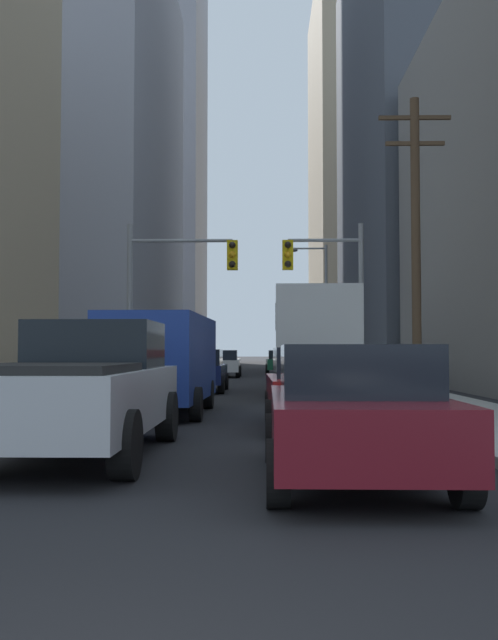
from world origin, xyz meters
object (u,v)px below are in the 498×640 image
pickup_truck_silver (83,388)px  sedan_white (223,363)px  cargo_van_blue (161,358)px  sedan_red (317,388)px  traffic_signal_near_right (328,280)px  sedan_green (281,362)px  city_bus (312,338)px  sedan_maroon (353,412)px  sedan_navy (199,370)px  traffic_signal_near_left (177,278)px

pickup_truck_silver → sedan_white: size_ratio=1.28×
cargo_van_blue → sedan_red: size_ratio=1.24×
traffic_signal_near_right → sedan_green: bearing=93.3°
city_bus → sedan_maroon: city_bus is taller
sedan_navy → pickup_truck_silver: bearing=-90.8°
pickup_truck_silver → cargo_van_blue: (0.17, 6.45, 0.35)m
city_bus → sedan_white: city_bus is taller
traffic_signal_near_left → city_bus: bearing=10.6°
sedan_red → sedan_white: 27.03m
cargo_van_blue → traffic_signal_near_left: (-0.73, 8.72, 2.76)m
sedan_white → sedan_green: bearing=55.8°
cargo_van_blue → sedan_navy: (0.05, 9.28, -0.52)m
sedan_maroon → sedan_green: (0.13, 37.25, 0.00)m
pickup_truck_silver → sedan_green: (3.65, 35.32, -0.16)m
cargo_van_blue → sedan_green: bearing=83.1°
city_bus → pickup_truck_silver: bearing=-105.0°
pickup_truck_silver → sedan_green: 35.51m
sedan_maroon → traffic_signal_near_right: size_ratio=0.70×
sedan_white → cargo_van_blue: bearing=-90.2°
sedan_red → pickup_truck_silver: bearing=-135.2°
pickup_truck_silver → traffic_signal_near_right: (4.80, 15.17, 3.06)m
traffic_signal_near_left → sedan_green: bearing=78.2°
sedan_white → traffic_signal_near_right: (4.54, -15.17, 3.23)m
cargo_van_blue → traffic_signal_near_right: traffic_signal_near_right is taller
traffic_signal_near_left → sedan_white: bearing=86.9°
pickup_truck_silver → cargo_van_blue: bearing=88.5°
traffic_signal_near_right → cargo_van_blue: bearing=-118.0°
city_bus → sedan_white: bearing=105.9°
pickup_truck_silver → cargo_van_blue: 6.46m
sedan_navy → sedan_red: bearing=-74.9°
sedan_white → sedan_green: (3.38, 4.98, 0.00)m
sedan_maroon → traffic_signal_near_left: 17.88m
sedan_green → traffic_signal_near_left: bearing=-101.8°
cargo_van_blue → sedan_navy: 9.29m
sedan_navy → sedan_green: bearing=80.1°
traffic_signal_near_left → traffic_signal_near_right: (5.36, -0.00, -0.05)m
sedan_red → traffic_signal_near_right: 12.17m
sedan_maroon → cargo_van_blue: bearing=111.8°
cargo_van_blue → traffic_signal_near_right: bearing=62.0°
sedan_green → city_bus: bearing=-88.0°
pickup_truck_silver → traffic_signal_near_left: 15.50m
sedan_green → cargo_van_blue: bearing=-96.9°
sedan_green → traffic_signal_near_left: size_ratio=0.70×
sedan_white → pickup_truck_silver: bearing=-90.5°
cargo_van_blue → sedan_maroon: size_ratio=1.25×
cargo_van_blue → traffic_signal_near_left: 9.17m
city_bus → traffic_signal_near_left: traffic_signal_near_left is taller
sedan_red → traffic_signal_near_left: traffic_signal_near_left is taller
sedan_maroon → sedan_navy: (-3.30, 17.66, 0.00)m
sedan_red → traffic_signal_near_left: bearing=109.3°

